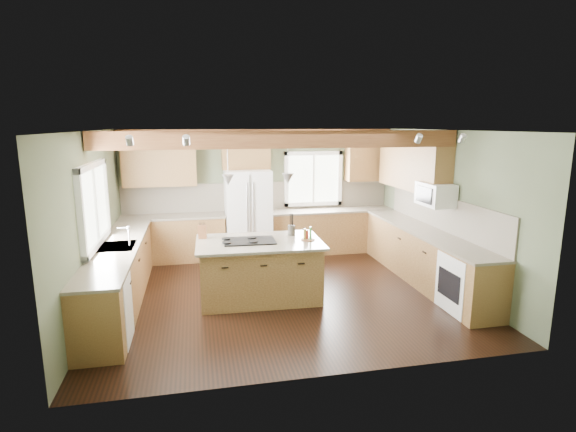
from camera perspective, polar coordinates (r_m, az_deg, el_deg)
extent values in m
plane|color=black|center=(7.40, -0.66, -9.76)|extent=(5.60, 5.60, 0.00)
plane|color=silver|center=(6.89, -0.71, 10.80)|extent=(5.60, 5.60, 0.00)
plane|color=#4D553C|center=(9.46, -3.60, 3.10)|extent=(5.60, 0.00, 5.60)
plane|color=#4D553C|center=(7.07, -23.57, -0.78)|extent=(0.00, 5.00, 5.00)
plane|color=#4D553C|center=(8.04, 19.29, 0.95)|extent=(0.00, 5.00, 5.00)
cube|color=#5E2E1A|center=(6.81, -0.55, 9.70)|extent=(5.55, 0.26, 0.26)
cube|color=#5E2E1A|center=(9.26, -3.60, 10.62)|extent=(5.55, 0.20, 0.10)
cube|color=brown|center=(9.46, -3.58, 2.55)|extent=(5.58, 0.03, 0.58)
cube|color=brown|center=(8.09, 18.98, 0.39)|extent=(0.03, 3.70, 0.58)
cube|color=brown|center=(9.26, -14.30, -2.87)|extent=(2.02, 0.60, 0.88)
cube|color=#51473B|center=(9.16, -14.45, -0.08)|extent=(2.06, 0.64, 0.04)
cube|color=brown|center=(9.66, 5.51, -1.95)|extent=(2.62, 0.60, 0.88)
cube|color=#51473B|center=(9.57, 5.56, 0.73)|extent=(2.66, 0.64, 0.04)
cube|color=brown|center=(7.28, -20.62, -7.23)|extent=(0.60, 3.70, 0.88)
cube|color=#51473B|center=(7.15, -20.88, -3.73)|extent=(0.64, 3.74, 0.04)
cube|color=brown|center=(8.13, 16.89, -5.02)|extent=(0.60, 3.70, 0.88)
cube|color=#51473B|center=(8.02, 17.08, -1.86)|extent=(0.64, 3.74, 0.04)
cube|color=brown|center=(9.15, -16.00, 6.48)|extent=(1.40, 0.35, 0.90)
cube|color=brown|center=(9.16, -5.38, 8.14)|extent=(0.96, 0.35, 0.70)
cube|color=brown|center=(8.65, 15.53, 6.24)|extent=(0.35, 2.20, 0.90)
cube|color=brown|center=(9.81, 10.02, 7.07)|extent=(0.90, 0.35, 0.90)
cube|color=white|center=(7.06, -23.50, 1.30)|extent=(0.04, 1.60, 1.05)
cube|color=white|center=(9.64, 3.21, 4.76)|extent=(1.10, 0.04, 1.00)
cube|color=#262628|center=(7.15, -20.88, -3.69)|extent=(0.50, 0.65, 0.03)
cylinder|color=#B2B2B7|center=(7.08, -19.53, -2.52)|extent=(0.02, 0.02, 0.28)
cube|color=white|center=(6.08, -22.36, -11.21)|extent=(0.60, 0.60, 0.84)
cube|color=white|center=(7.08, 21.85, -7.94)|extent=(0.60, 0.72, 0.84)
cube|color=white|center=(7.85, 18.22, 2.63)|extent=(0.40, 0.70, 0.38)
cone|color=#B2B2B7|center=(6.75, -7.61, 4.56)|extent=(0.18, 0.18, 0.16)
cone|color=#B2B2B7|center=(6.85, -0.02, 4.76)|extent=(0.18, 0.18, 0.16)
cube|color=white|center=(9.12, -5.09, 0.21)|extent=(0.90, 0.74, 1.80)
cube|color=brown|center=(7.10, -3.63, -6.94)|extent=(1.84, 1.16, 0.88)
cube|color=#51473B|center=(6.97, -3.68, -3.35)|extent=(1.96, 1.28, 0.04)
cube|color=black|center=(6.95, -4.92, -3.16)|extent=(0.80, 0.55, 0.02)
cube|color=brown|center=(7.22, -10.82, -1.98)|extent=(0.14, 0.11, 0.21)
cylinder|color=#39312D|center=(7.30, 0.46, -1.82)|extent=(0.15, 0.15, 0.16)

